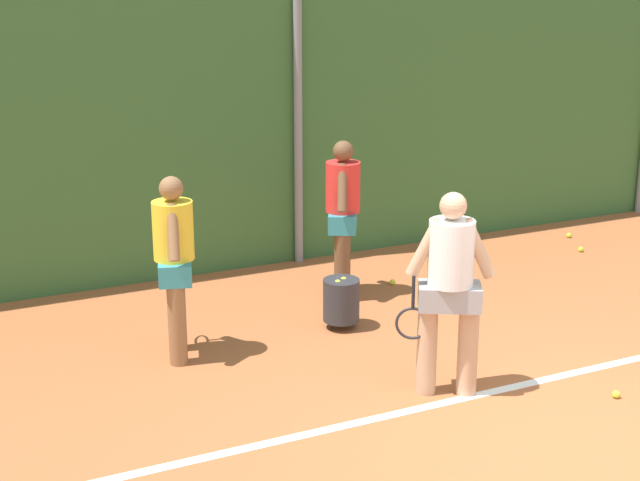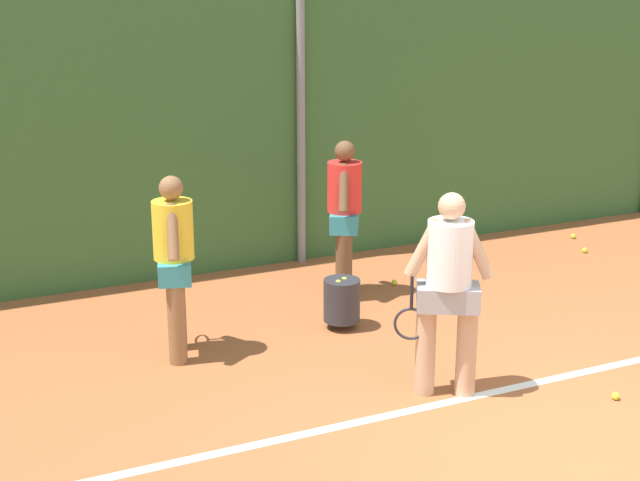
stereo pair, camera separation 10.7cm
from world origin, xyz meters
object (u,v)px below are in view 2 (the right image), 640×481
at_px(player_midcourt, 174,257).
at_px(player_foreground_near, 448,284).
at_px(ball_hopper, 342,300).
at_px(tennis_ball_10, 616,396).
at_px(tennis_ball_7, 394,282).
at_px(tennis_ball_3, 573,236).
at_px(player_backcourt_far, 344,210).
at_px(tennis_ball_11, 585,250).

bearing_deg(player_midcourt, player_foreground_near, -116.83).
bearing_deg(ball_hopper, tennis_ball_10, -60.24).
height_order(tennis_ball_7, tennis_ball_10, same).
bearing_deg(ball_hopper, tennis_ball_3, 20.19).
xyz_separation_m(tennis_ball_3, tennis_ball_7, (-2.99, -0.62, 0.00)).
height_order(player_foreground_near, tennis_ball_7, player_foreground_near).
xyz_separation_m(player_midcourt, tennis_ball_7, (2.75, 0.86, -0.91)).
height_order(player_midcourt, player_backcourt_far, player_backcourt_far).
bearing_deg(tennis_ball_10, tennis_ball_11, 53.69).
height_order(player_foreground_near, tennis_ball_11, player_foreground_near).
distance_m(player_foreground_near, tennis_ball_11, 4.62).
relative_size(ball_hopper, tennis_ball_7, 7.78).
height_order(player_backcourt_far, tennis_ball_10, player_backcourt_far).
distance_m(player_midcourt, tennis_ball_10, 3.97).
bearing_deg(ball_hopper, player_backcourt_far, 62.52).
bearing_deg(ball_hopper, tennis_ball_11, 13.99).
bearing_deg(player_midcourt, tennis_ball_7, -55.92).
relative_size(player_backcourt_far, tennis_ball_10, 25.67).
bearing_deg(player_foreground_near, player_midcourt, -14.60).
bearing_deg(player_backcourt_far, player_foreground_near, 22.04).
distance_m(player_foreground_near, tennis_ball_7, 2.89).
relative_size(player_midcourt, ball_hopper, 3.30).
bearing_deg(player_foreground_near, tennis_ball_11, -115.44).
relative_size(tennis_ball_3, tennis_ball_11, 1.00).
distance_m(player_midcourt, tennis_ball_3, 5.99).
bearing_deg(player_foreground_near, tennis_ball_3, -112.15).
bearing_deg(tennis_ball_7, player_foreground_near, -110.41).
height_order(player_backcourt_far, tennis_ball_11, player_backcourt_far).
xyz_separation_m(player_foreground_near, tennis_ball_7, (0.95, 2.56, -0.94)).
relative_size(player_midcourt, player_backcourt_far, 1.00).
relative_size(player_foreground_near, ball_hopper, 3.38).
relative_size(player_midcourt, tennis_ball_3, 25.62).
bearing_deg(player_backcourt_far, ball_hopper, 1.32).
bearing_deg(tennis_ball_10, tennis_ball_7, 94.82).
bearing_deg(tennis_ball_7, tennis_ball_3, 11.68).
bearing_deg(tennis_ball_7, player_midcourt, -162.66).
height_order(player_backcourt_far, tennis_ball_7, player_backcourt_far).
relative_size(tennis_ball_3, tennis_ball_10, 1.00).
bearing_deg(ball_hopper, player_foreground_near, -85.48).
bearing_deg(tennis_ball_10, player_midcourt, 141.48).
bearing_deg(player_backcourt_far, tennis_ball_11, 120.86).
xyz_separation_m(tennis_ball_3, tennis_ball_11, (-0.27, -0.55, 0.00)).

